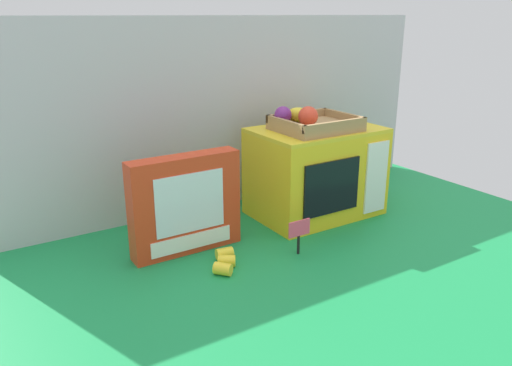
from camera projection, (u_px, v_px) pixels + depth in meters
ground_plane at (273, 228)px, 1.58m from camera, size 1.70×1.70×0.00m
display_back_panel at (227, 113)px, 1.70m from camera, size 1.61×0.03×0.63m
toy_microwave at (316, 172)px, 1.65m from camera, size 0.40×0.28×0.29m
food_groups_crate at (310, 122)px, 1.57m from camera, size 0.24×0.20×0.08m
cookie_set_box at (185, 204)px, 1.39m from camera, size 0.31×0.07×0.28m
price_sign at (299, 232)px, 1.39m from camera, size 0.07×0.01×0.10m
loose_toy_banana at (225, 261)px, 1.33m from camera, size 0.10×0.12×0.03m
loose_toy_apple at (373, 183)px, 1.89m from camera, size 0.07×0.07×0.07m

